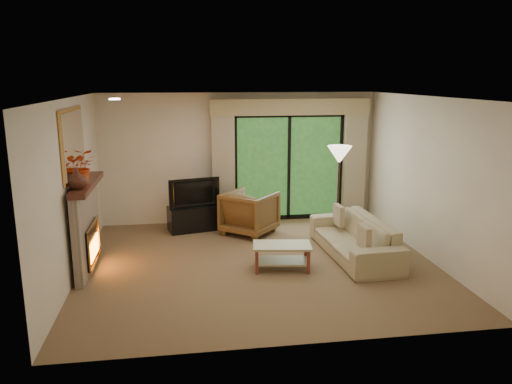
{
  "coord_description": "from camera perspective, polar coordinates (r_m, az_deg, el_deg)",
  "views": [
    {
      "loc": [
        -1.16,
        -7.37,
        2.89
      ],
      "look_at": [
        0.0,
        0.3,
        1.1
      ],
      "focal_mm": 35.0,
      "sensor_mm": 36.0,
      "label": 1
    }
  ],
  "objects": [
    {
      "name": "wall_back",
      "position": [
        10.06,
        -1.87,
        3.89
      ],
      "size": [
        5.0,
        0.0,
        5.0
      ],
      "primitive_type": "plane",
      "rotation": [
        1.57,
        0.0,
        0.0
      ],
      "color": "beige",
      "rests_on": "ground"
    },
    {
      "name": "vase",
      "position": [
        7.37,
        -19.8,
        1.49
      ],
      "size": [
        0.35,
        0.35,
        0.3
      ],
      "primitive_type": "imported",
      "rotation": [
        0.0,
        0.0,
        0.26
      ],
      "color": "#462117",
      "rests_on": "fireplace"
    },
    {
      "name": "coffee_table",
      "position": [
        7.73,
        2.97,
        -7.4
      ],
      "size": [
        0.94,
        0.61,
        0.4
      ],
      "primitive_type": null,
      "rotation": [
        0.0,
        0.0,
        -0.14
      ],
      "color": "tan",
      "rests_on": "floor"
    },
    {
      "name": "pillow_near",
      "position": [
        7.74,
        12.26,
        -5.07
      ],
      "size": [
        0.11,
        0.35,
        0.35
      ],
      "primitive_type": "cube",
      "rotation": [
        0.0,
        0.0,
        0.05
      ],
      "color": "brown",
      "rests_on": "sofa"
    },
    {
      "name": "wall_right",
      "position": [
        8.49,
        19.01,
        1.49
      ],
      "size": [
        0.0,
        5.0,
        5.0
      ],
      "primitive_type": "plane",
      "rotation": [
        1.57,
        0.0,
        -1.57
      ],
      "color": "beige",
      "rests_on": "ground"
    },
    {
      "name": "armchair",
      "position": [
        9.38,
        -0.73,
        -2.36
      ],
      "size": [
        1.23,
        1.24,
        0.81
      ],
      "primitive_type": "imported",
      "rotation": [
        0.0,
        0.0,
        2.45
      ],
      "color": "brown",
      "rests_on": "floor"
    },
    {
      "name": "fireplace",
      "position": [
        8.02,
        -18.85,
        -3.68
      ],
      "size": [
        0.24,
        1.7,
        1.37
      ],
      "primitive_type": null,
      "color": "gray",
      "rests_on": "floor"
    },
    {
      "name": "floor",
      "position": [
        8.0,
        0.32,
        -8.18
      ],
      "size": [
        5.5,
        5.5,
        0.0
      ],
      "primitive_type": "plane",
      "color": "brown",
      "rests_on": "ground"
    },
    {
      "name": "pillow_far",
      "position": [
        8.87,
        9.42,
        -2.62
      ],
      "size": [
        0.11,
        0.35,
        0.35
      ],
      "primitive_type": "cube",
      "rotation": [
        0.0,
        0.0,
        0.05
      ],
      "color": "brown",
      "rests_on": "sofa"
    },
    {
      "name": "mirror",
      "position": [
        7.78,
        -20.15,
        5.27
      ],
      "size": [
        0.07,
        1.45,
        1.02
      ],
      "primitive_type": null,
      "color": "#CC9549",
      "rests_on": "wall_left"
    },
    {
      "name": "wall_left",
      "position": [
        7.71,
        -20.31,
        0.27
      ],
      "size": [
        0.0,
        5.0,
        5.0
      ],
      "primitive_type": "plane",
      "rotation": [
        1.57,
        0.0,
        1.57
      ],
      "color": "beige",
      "rests_on": "ground"
    },
    {
      "name": "tv",
      "position": [
        9.56,
        -7.21,
        0.02
      ],
      "size": [
        0.98,
        0.35,
        0.56
      ],
      "primitive_type": "imported",
      "rotation": [
        0.0,
        0.0,
        0.24
      ],
      "color": "black",
      "rests_on": "media_console"
    },
    {
      "name": "sofa",
      "position": [
        8.39,
        11.16,
        -5.13
      ],
      "size": [
        0.95,
        2.21,
        0.63
      ],
      "primitive_type": "imported",
      "rotation": [
        0.0,
        0.0,
        -1.52
      ],
      "color": "tan",
      "rests_on": "floor"
    },
    {
      "name": "curtain_right",
      "position": [
        10.46,
        11.15,
        3.45
      ],
      "size": [
        0.45,
        0.18,
        2.35
      ],
      "primitive_type": "cube",
      "color": "tan",
      "rests_on": "floor"
    },
    {
      "name": "cornice",
      "position": [
        9.98,
        3.97,
        9.69
      ],
      "size": [
        3.2,
        0.24,
        0.32
      ],
      "primitive_type": "cube",
      "color": "tan",
      "rests_on": "wall_back"
    },
    {
      "name": "branches",
      "position": [
        7.65,
        -19.43,
        2.78
      ],
      "size": [
        0.48,
        0.42,
        0.52
      ],
      "primitive_type": "imported",
      "rotation": [
        0.0,
        0.0,
        0.03
      ],
      "color": "#C73C13",
      "rests_on": "fireplace"
    },
    {
      "name": "sliding_door",
      "position": [
        10.21,
        3.76,
        2.87
      ],
      "size": [
        2.26,
        0.1,
        2.16
      ],
      "primitive_type": null,
      "color": "black",
      "rests_on": "floor"
    },
    {
      "name": "curtain_left",
      "position": [
        9.89,
        -3.78,
        3.12
      ],
      "size": [
        0.45,
        0.18,
        2.35
      ],
      "primitive_type": "cube",
      "color": "tan",
      "rests_on": "floor"
    },
    {
      "name": "wall_front",
      "position": [
        5.25,
        4.57,
        -4.66
      ],
      "size": [
        5.0,
        0.0,
        5.0
      ],
      "primitive_type": "plane",
      "rotation": [
        -1.57,
        0.0,
        0.0
      ],
      "color": "beige",
      "rests_on": "ground"
    },
    {
      "name": "ceiling",
      "position": [
        7.47,
        0.35,
        10.77
      ],
      "size": [
        5.5,
        5.5,
        0.0
      ],
      "primitive_type": "plane",
      "rotation": [
        3.14,
        0.0,
        0.0
      ],
      "color": "silver",
      "rests_on": "ground"
    },
    {
      "name": "floor_lamp",
      "position": [
        9.41,
        9.36,
        0.19
      ],
      "size": [
        0.52,
        0.52,
        1.66
      ],
      "primitive_type": null,
      "rotation": [
        0.0,
        0.0,
        -0.18
      ],
      "color": "#FFFAD0",
      "rests_on": "floor"
    },
    {
      "name": "media_console",
      "position": [
        9.69,
        -7.12,
        -2.99
      ],
      "size": [
        1.03,
        0.64,
        0.48
      ],
      "primitive_type": "cube",
      "rotation": [
        0.0,
        0.0,
        0.24
      ],
      "color": "black",
      "rests_on": "floor"
    }
  ]
}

